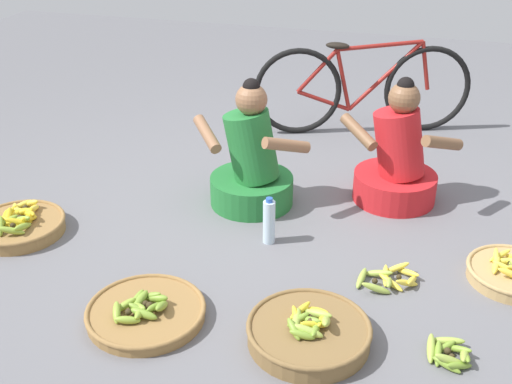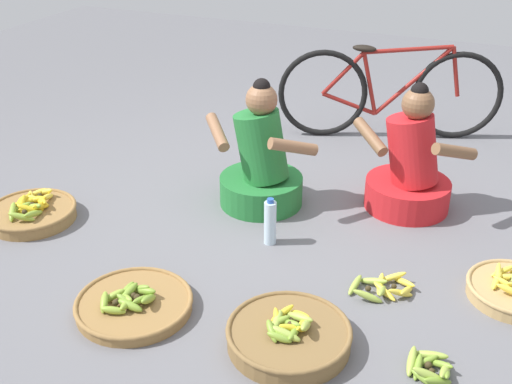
{
  "view_description": "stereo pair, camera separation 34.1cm",
  "coord_description": "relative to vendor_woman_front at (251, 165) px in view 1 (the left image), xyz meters",
  "views": [
    {
      "loc": [
        0.85,
        -3.11,
        1.92
      ],
      "look_at": [
        0.0,
        -0.2,
        0.35
      ],
      "focal_mm": 44.71,
      "sensor_mm": 36.0,
      "label": 1
    },
    {
      "loc": [
        1.17,
        -2.99,
        1.92
      ],
      "look_at": [
        0.0,
        -0.2,
        0.35
      ],
      "focal_mm": 44.71,
      "sensor_mm": 36.0,
      "label": 2
    }
  ],
  "objects": [
    {
      "name": "loose_bananas_back_right",
      "position": [
        1.24,
        -1.13,
        -0.23
      ],
      "size": [
        0.21,
        0.22,
        0.09
      ],
      "color": "olive",
      "rests_on": "ground"
    },
    {
      "name": "banana_basket_front_center",
      "position": [
        -0.15,
        -1.24,
        -0.22
      ],
      "size": [
        0.57,
        0.57,
        0.13
      ],
      "color": "olive",
      "rests_on": "ground"
    },
    {
      "name": "water_bottle",
      "position": [
        0.23,
        -0.42,
        -0.13
      ],
      "size": [
        0.07,
        0.07,
        0.28
      ],
      "color": "silver",
      "rests_on": "ground"
    },
    {
      "name": "bicycle_leaning",
      "position": [
        0.48,
        1.4,
        0.1
      ],
      "size": [
        1.62,
        0.62,
        0.73
      ],
      "color": "black",
      "rests_on": "ground"
    },
    {
      "name": "vendor_woman_front",
      "position": [
        0.0,
        0.0,
        0.0
      ],
      "size": [
        0.76,
        0.52,
        0.81
      ],
      "color": "#237233",
      "rests_on": "ground"
    },
    {
      "name": "banana_basket_back_left",
      "position": [
        0.62,
        -1.19,
        -0.21
      ],
      "size": [
        0.56,
        0.56,
        0.17
      ],
      "color": "brown",
      "rests_on": "ground"
    },
    {
      "name": "loose_bananas_mid_right",
      "position": [
        0.92,
        -0.63,
        -0.23
      ],
      "size": [
        0.32,
        0.29,
        0.09
      ],
      "color": "yellow",
      "rests_on": "ground"
    },
    {
      "name": "vendor_woman_behind",
      "position": [
        0.86,
        0.3,
        -0.0
      ],
      "size": [
        0.76,
        0.52,
        0.81
      ],
      "color": "red",
      "rests_on": "ground"
    },
    {
      "name": "ground_plane",
      "position": [
        0.17,
        -0.3,
        -0.26
      ],
      "size": [
        10.0,
        10.0,
        0.0
      ],
      "primitive_type": "plane",
      "color": "slate"
    },
    {
      "name": "banana_basket_front_right",
      "position": [
        -1.19,
        -0.73,
        -0.21
      ],
      "size": [
        0.53,
        0.53,
        0.15
      ],
      "color": "olive",
      "rests_on": "ground"
    }
  ]
}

